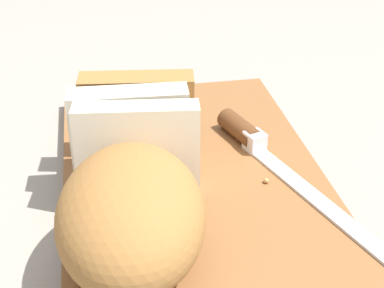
% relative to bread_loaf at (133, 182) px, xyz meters
% --- Properties ---
extents(ground_plane, '(3.00, 3.00, 0.00)m').
position_rel_bread_loaf_xyz_m(ground_plane, '(0.07, -0.07, -0.06)').
color(ground_plane, gray).
extents(cutting_board, '(0.41, 0.27, 0.02)m').
position_rel_bread_loaf_xyz_m(cutting_board, '(0.07, -0.07, -0.05)').
color(cutting_board, brown).
rests_on(cutting_board, ground_plane).
extents(bread_loaf, '(0.28, 0.16, 0.09)m').
position_rel_bread_loaf_xyz_m(bread_loaf, '(0.00, 0.00, 0.00)').
color(bread_loaf, '#996633').
rests_on(bread_loaf, cutting_board).
extents(bread_knife, '(0.28, 0.10, 0.02)m').
position_rel_bread_loaf_xyz_m(bread_knife, '(0.09, -0.14, -0.03)').
color(bread_knife, silver).
rests_on(bread_knife, cutting_board).
extents(crumb_near_knife, '(0.01, 0.01, 0.01)m').
position_rel_bread_loaf_xyz_m(crumb_near_knife, '(0.03, -0.13, -0.04)').
color(crumb_near_knife, tan).
rests_on(crumb_near_knife, cutting_board).
extents(crumb_near_loaf, '(0.00, 0.00, 0.00)m').
position_rel_bread_loaf_xyz_m(crumb_near_loaf, '(-0.00, -0.03, -0.04)').
color(crumb_near_loaf, tan).
rests_on(crumb_near_loaf, cutting_board).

